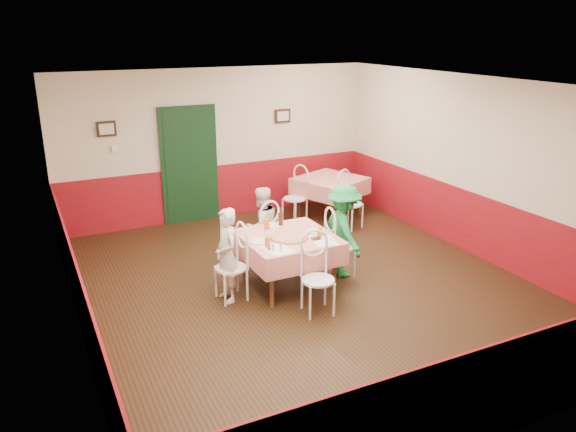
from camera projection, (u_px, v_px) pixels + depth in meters
name	position (u px, v px, depth m)	size (l,w,h in m)	color
floor	(305.00, 286.00, 7.95)	(7.00, 7.00, 0.00)	black
ceiling	(307.00, 84.00, 7.05)	(7.00, 7.00, 0.00)	white
back_wall	(219.00, 144.00, 10.48)	(6.00, 0.10, 2.80)	beige
front_wall	(507.00, 300.00, 4.52)	(6.00, 0.10, 2.80)	beige
left_wall	(68.00, 224.00, 6.26)	(0.10, 7.00, 2.80)	beige
right_wall	(476.00, 168.00, 8.75)	(0.10, 7.00, 2.80)	beige
wainscot_back	(221.00, 191.00, 10.76)	(6.00, 0.03, 1.00)	maroon
wainscot_front	(493.00, 393.00, 4.82)	(6.00, 0.03, 1.00)	maroon
wainscot_left	(79.00, 296.00, 6.55)	(0.03, 7.00, 1.00)	maroon
wainscot_right	(469.00, 222.00, 9.03)	(0.03, 7.00, 1.00)	maroon
door	(190.00, 166.00, 10.30)	(0.96, 0.06, 2.10)	black
picture_left	(106.00, 129.00, 9.47)	(0.32, 0.03, 0.26)	black
picture_right	(283.00, 116.00, 10.83)	(0.32, 0.03, 0.26)	black
thermostat	(115.00, 149.00, 9.62)	(0.10, 0.03, 0.10)	white
main_table	(288.00, 262.00, 7.83)	(1.22, 1.22, 0.77)	red
second_table	(330.00, 197.00, 10.77)	(1.12, 1.12, 0.77)	red
chair_left	(231.00, 268.00, 7.44)	(0.42, 0.42, 0.90)	white
chair_right	(340.00, 247.00, 8.16)	(0.42, 0.42, 0.90)	white
chair_far	(263.00, 237.00, 8.52)	(0.42, 0.42, 0.90)	white
chair_near	(318.00, 280.00, 7.08)	(0.42, 0.42, 0.90)	white
chair_second_a	(295.00, 199.00, 10.44)	(0.42, 0.42, 0.90)	white
chair_second_b	(351.00, 204.00, 10.11)	(0.42, 0.42, 0.90)	white
pizza	(289.00, 237.00, 7.62)	(0.50, 0.50, 0.03)	#B74723
plate_left	(260.00, 241.00, 7.49)	(0.25, 0.25, 0.01)	white
plate_right	(316.00, 231.00, 7.87)	(0.25, 0.25, 0.01)	white
plate_far	(274.00, 226.00, 8.08)	(0.25, 0.25, 0.01)	white
glass_a	(268.00, 242.00, 7.28)	(0.07, 0.07, 0.14)	#BF7219
glass_b	(320.00, 233.00, 7.64)	(0.07, 0.07, 0.13)	#BF7219
glass_c	(267.00, 224.00, 7.95)	(0.08, 0.08, 0.14)	#BF7219
beer_bottle	(281.00, 218.00, 8.05)	(0.07, 0.07, 0.24)	#381C0A
shaker_a	(273.00, 248.00, 7.16)	(0.04, 0.04, 0.09)	silver
shaker_b	(281.00, 248.00, 7.15)	(0.04, 0.04, 0.09)	silver
shaker_c	(269.00, 247.00, 7.20)	(0.04, 0.04, 0.09)	#B23319
menu_left	(278.00, 249.00, 7.24)	(0.30, 0.40, 0.00)	white
menu_right	(324.00, 241.00, 7.54)	(0.30, 0.40, 0.00)	white
wallet	(316.00, 239.00, 7.58)	(0.11, 0.09, 0.02)	black
diner_left	(227.00, 255.00, 7.36)	(0.47, 0.31, 1.28)	gray
diner_far	(261.00, 226.00, 8.51)	(0.60, 0.46, 1.22)	gray
diner_right	(344.00, 231.00, 8.11)	(0.89, 0.51, 1.38)	gray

